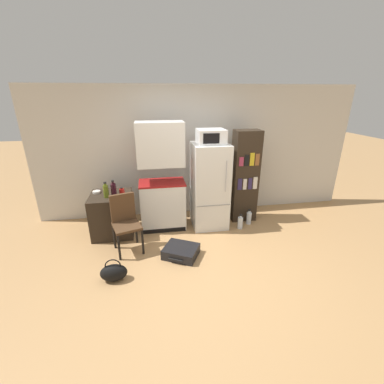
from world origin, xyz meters
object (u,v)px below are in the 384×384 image
handbag (114,272)px  bowl (97,192)px  side_table (113,214)px  suitcase_large_flat (181,251)px  water_bottle_middle (249,218)px  bottle_ketchup_red (122,192)px  chair (125,218)px  water_bottle_front (240,223)px  bookshelf (245,177)px  refrigerator (210,186)px  microwave (211,136)px  bottle_olive_oil (106,191)px  bottle_wine_dark (114,190)px  kitchen_hutch (162,181)px

handbag → bowl: bearing=105.0°
side_table → suitcase_large_flat: 1.46m
bowl → water_bottle_middle: size_ratio=0.44×
bottle_ketchup_red → handbag: bearing=-93.0°
bottle_ketchup_red → chair: bearing=-82.7°
bowl → water_bottle_front: bowl is taller
bookshelf → bowl: bearing=-179.0°
refrigerator → water_bottle_front: 0.89m
microwave → suitcase_large_flat: bearing=-125.0°
chair → bottle_olive_oil: bearing=108.0°
bottle_ketchup_red → handbag: 1.44m
bottle_olive_oil → handbag: size_ratio=0.75×
bookshelf → chair: 2.36m
bottle_olive_oil → suitcase_large_flat: size_ratio=0.42×
water_bottle_front → refrigerator: bearing=154.7°
bowl → handbag: size_ratio=0.37×
handbag → water_bottle_front: size_ratio=1.25×
handbag → water_bottle_front: (2.17, 1.09, -0.00)m
bottle_olive_oil → bottle_wine_dark: bearing=15.3°
bottle_olive_oil → handbag: bottle_olive_oil is taller
bookshelf → bottle_ketchup_red: (-2.28, -0.23, -0.08)m
bookshelf → water_bottle_middle: bookshelf is taller
suitcase_large_flat → handbag: 1.05m
bottle_wine_dark → water_bottle_front: bottle_wine_dark is taller
bottle_ketchup_red → water_bottle_front: (2.10, -0.17, -0.68)m
bottle_olive_oil → kitchen_hutch: bearing=12.2°
side_table → microwave: (1.77, 0.03, 1.32)m
suitcase_large_flat → bowl: bearing=170.4°
bookshelf → bottle_ketchup_red: size_ratio=12.35×
water_bottle_front → side_table: bearing=174.4°
refrigerator → bowl: 2.02m
kitchen_hutch → bowl: kitchen_hutch is taller
chair → handbag: size_ratio=2.57×
chair → side_table: bearing=98.7°
refrigerator → bowl: bearing=177.1°
bottle_wine_dark → bottle_ketchup_red: bottle_wine_dark is taller
bookshelf → chair: bookshelf is taller
handbag → water_bottle_middle: size_ratio=1.20×
bottle_wine_dark → bottle_olive_oil: bottle_wine_dark is taller
bookshelf → bottle_ketchup_red: bearing=-174.1°
kitchen_hutch → water_bottle_middle: 1.83m
side_table → kitchen_hutch: kitchen_hutch is taller
suitcase_large_flat → refrigerator: bearing=83.0°
refrigerator → bottle_ketchup_red: bearing=-176.8°
microwave → bottle_wine_dark: size_ratio=1.67×
suitcase_large_flat → water_bottle_front: 1.39m
bottle_wine_dark → water_bottle_middle: size_ratio=0.95×
bottle_olive_oil → bottle_ketchup_red: 0.26m
bottle_wine_dark → bowl: bottle_wine_dark is taller
bookshelf → handbag: bearing=-147.5°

